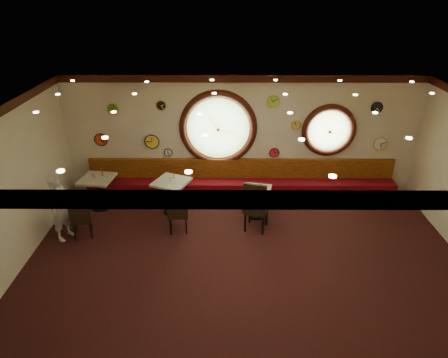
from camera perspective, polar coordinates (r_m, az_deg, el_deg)
floor at (r=8.40m, az=3.05°, el=-11.68°), size 9.00×6.00×0.00m
ceiling at (r=6.91m, az=3.69°, el=9.73°), size 9.00×6.00×0.02m
wall_back at (r=10.26m, az=2.55°, el=5.95°), size 9.00×0.02×3.20m
wall_front at (r=5.09m, az=5.01°, el=-18.26°), size 9.00×0.02×3.20m
wall_left at (r=8.56m, az=-28.35°, el=-1.71°), size 0.02×6.00×3.20m
molding_back at (r=9.79m, az=2.74°, el=14.16°), size 9.00×0.10×0.18m
molding_front at (r=4.22m, az=5.75°, el=-2.98°), size 9.00×0.10×0.18m
banquette_base at (r=10.63m, az=2.44°, el=-2.19°), size 8.00×0.55×0.20m
banquette_seat at (r=10.51m, az=2.47°, el=-0.99°), size 8.00×0.55×0.30m
banquette_back at (r=10.53m, az=2.47°, el=1.50°), size 8.00×0.10×0.55m
porthole_left_glass at (r=10.17m, az=-0.83°, el=7.27°), size 1.66×0.02×1.66m
porthole_left_frame at (r=10.15m, az=-0.83°, el=7.25°), size 1.98×0.18×1.98m
porthole_left_ring at (r=10.12m, az=-0.84°, el=7.19°), size 1.61×0.03×1.61m
porthole_right_glass at (r=10.51m, az=14.73°, el=6.75°), size 1.10×0.02×1.10m
porthole_right_frame at (r=10.49m, az=14.75°, el=6.73°), size 1.38×0.18×1.38m
porthole_right_ring at (r=10.47m, az=14.79°, el=6.67°), size 1.09×0.03×1.09m
wall_clock_0 at (r=10.63m, az=20.98°, el=9.50°), size 0.28×0.03×0.28m
wall_clock_1 at (r=10.44m, az=7.19°, el=3.76°), size 0.24×0.03×0.24m
wall_clock_2 at (r=11.00m, az=21.41°, el=4.71°), size 0.34×0.03×0.34m
wall_clock_3 at (r=10.72m, az=-17.15°, el=5.40°), size 0.32×0.03×0.32m
wall_clock_4 at (r=10.47m, az=-7.96°, el=3.79°), size 0.20×0.03×0.20m
wall_clock_5 at (r=10.42m, az=-10.25°, el=5.29°), size 0.36×0.03×0.36m
wall_clock_6 at (r=10.08m, az=-8.97°, el=10.36°), size 0.24×0.03×0.24m
wall_clock_7 at (r=9.99m, az=7.05°, el=10.94°), size 0.30×0.03×0.30m
wall_clock_8 at (r=10.25m, az=10.23°, el=7.61°), size 0.22×0.03×0.22m
wall_clock_9 at (r=10.36m, az=-15.59°, el=9.59°), size 0.26×0.03×0.26m
table_a at (r=10.44m, az=-17.48°, el=-1.36°), size 0.86×0.86×0.84m
table_b at (r=9.87m, az=-7.43°, el=-1.92°), size 1.01×1.01×0.85m
table_c at (r=9.67m, az=4.66°, el=-2.91°), size 0.77×0.77×0.73m
chair_a at (r=9.31m, az=-19.87°, el=-4.82°), size 0.55×0.55×0.64m
chair_b at (r=8.99m, az=-6.66°, el=-4.28°), size 0.50×0.50×0.67m
chair_c at (r=8.97m, az=4.55°, el=-3.53°), size 0.66×0.66×0.77m
condiment_a_salt at (r=10.31m, az=-18.29°, el=0.44°), size 0.04×0.04×0.11m
condiment_b_salt at (r=9.70m, az=-7.79°, el=-0.03°), size 0.04×0.04×0.10m
condiment_c_salt at (r=9.53m, az=4.32°, el=-1.24°), size 0.03×0.03×0.09m
condiment_a_pepper at (r=10.28m, az=-18.02°, el=0.36°), size 0.04×0.04×0.11m
condiment_b_pepper at (r=9.71m, az=-7.49°, el=-0.04°), size 0.03×0.03×0.09m
condiment_c_pepper at (r=9.53m, az=4.95°, el=-1.18°), size 0.04×0.04×0.11m
condiment_a_bottle at (r=10.33m, az=-17.01°, el=0.80°), size 0.05×0.05×0.15m
condiment_b_bottle at (r=9.80m, az=-7.14°, el=0.43°), size 0.04×0.04×0.14m
condiment_c_bottle at (r=9.55m, az=5.28°, el=-0.98°), size 0.05×0.05×0.15m
waiter at (r=9.38m, az=-22.34°, el=-3.77°), size 0.55×0.66×1.55m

